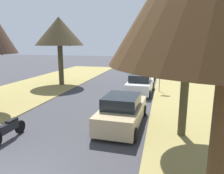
{
  "coord_description": "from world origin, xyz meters",
  "views": [
    {
      "loc": [
        4.14,
        -4.02,
        4.05
      ],
      "look_at": [
        1.43,
        7.27,
        1.59
      ],
      "focal_mm": 33.56,
      "sensor_mm": 36.0,
      "label": 1
    }
  ],
  "objects_px": {
    "street_tree_left_mid_b": "(59,32)",
    "parked_sedan_silver": "(145,74)",
    "stop_sign_far": "(160,66)",
    "parked_sedan_white": "(140,84)",
    "parked_motorcycle": "(9,129)",
    "parked_sedan_tan": "(122,111)"
  },
  "relations": [
    {
      "from": "parked_motorcycle",
      "to": "stop_sign_far",
      "type": "bearing_deg",
      "value": 60.64
    },
    {
      "from": "parked_sedan_tan",
      "to": "parked_motorcycle",
      "type": "relative_size",
      "value": 2.17
    },
    {
      "from": "parked_sedan_white",
      "to": "parked_motorcycle",
      "type": "xyz_separation_m",
      "value": [
        -4.5,
        -9.91,
        -0.24
      ]
    },
    {
      "from": "parked_sedan_tan",
      "to": "stop_sign_far",
      "type": "bearing_deg",
      "value": 78.24
    },
    {
      "from": "parked_motorcycle",
      "to": "street_tree_left_mid_b",
      "type": "bearing_deg",
      "value": 106.38
    },
    {
      "from": "stop_sign_far",
      "to": "parked_sedan_silver",
      "type": "distance_m",
      "value": 5.8
    },
    {
      "from": "street_tree_left_mid_b",
      "to": "parked_motorcycle",
      "type": "xyz_separation_m",
      "value": [
        3.39,
        -11.53,
        -4.58
      ]
    },
    {
      "from": "parked_sedan_white",
      "to": "parked_motorcycle",
      "type": "height_order",
      "value": "parked_sedan_white"
    },
    {
      "from": "stop_sign_far",
      "to": "parked_motorcycle",
      "type": "bearing_deg",
      "value": -119.36
    },
    {
      "from": "stop_sign_far",
      "to": "parked_sedan_silver",
      "type": "bearing_deg",
      "value": 106.98
    },
    {
      "from": "parked_sedan_white",
      "to": "street_tree_left_mid_b",
      "type": "bearing_deg",
      "value": 168.41
    },
    {
      "from": "stop_sign_far",
      "to": "parked_sedan_tan",
      "type": "relative_size",
      "value": 0.66
    },
    {
      "from": "parked_sedan_white",
      "to": "parked_sedan_silver",
      "type": "distance_m",
      "value": 6.15
    },
    {
      "from": "street_tree_left_mid_b",
      "to": "parked_sedan_silver",
      "type": "height_order",
      "value": "street_tree_left_mid_b"
    },
    {
      "from": "stop_sign_far",
      "to": "parked_sedan_white",
      "type": "bearing_deg",
      "value": -152.7
    },
    {
      "from": "stop_sign_far",
      "to": "street_tree_left_mid_b",
      "type": "relative_size",
      "value": 0.46
    },
    {
      "from": "street_tree_left_mid_b",
      "to": "parked_sedan_tan",
      "type": "bearing_deg",
      "value": -48.61
    },
    {
      "from": "street_tree_left_mid_b",
      "to": "parked_sedan_tan",
      "type": "relative_size",
      "value": 1.43
    },
    {
      "from": "street_tree_left_mid_b",
      "to": "parked_motorcycle",
      "type": "distance_m",
      "value": 12.86
    },
    {
      "from": "stop_sign_far",
      "to": "parked_motorcycle",
      "type": "xyz_separation_m",
      "value": [
        -6.01,
        -10.69,
        -1.7
      ]
    },
    {
      "from": "street_tree_left_mid_b",
      "to": "parked_sedan_white",
      "type": "relative_size",
      "value": 1.43
    },
    {
      "from": "street_tree_left_mid_b",
      "to": "parked_sedan_tan",
      "type": "xyz_separation_m",
      "value": [
        7.75,
        -8.79,
        -4.34
      ]
    }
  ]
}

